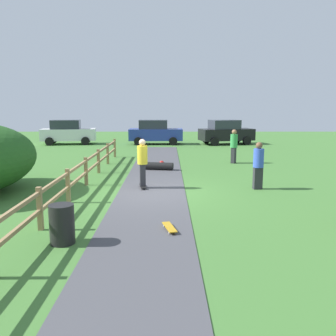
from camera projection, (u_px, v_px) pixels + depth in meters
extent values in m
plane|color=#427533|center=(150.00, 193.00, 12.89)|extent=(60.00, 60.00, 0.00)
cube|color=#47474C|center=(150.00, 193.00, 12.89)|extent=(2.40, 28.00, 0.02)
cube|color=#997A51|center=(39.00, 209.00, 8.99)|extent=(0.12, 0.12, 1.10)
cube|color=#997A51|center=(67.00, 186.00, 11.52)|extent=(0.12, 0.12, 1.10)
cube|color=#997A51|center=(85.00, 171.00, 14.06)|extent=(0.12, 0.12, 1.10)
cube|color=#997A51|center=(97.00, 161.00, 16.59)|extent=(0.12, 0.12, 1.10)
cube|color=#997A51|center=(107.00, 154.00, 19.12)|extent=(0.12, 0.12, 1.10)
cube|color=#997A51|center=(114.00, 148.00, 21.66)|extent=(0.12, 0.12, 1.10)
cube|color=#997A51|center=(77.00, 179.00, 12.80)|extent=(0.08, 18.00, 0.09)
cube|color=#997A51|center=(76.00, 167.00, 12.72)|extent=(0.08, 18.00, 0.09)
cylinder|color=black|center=(61.00, 224.00, 8.14)|extent=(0.56, 0.56, 0.90)
cube|color=black|center=(142.00, 186.00, 13.61)|extent=(0.33, 0.82, 0.02)
cylinder|color=silver|center=(139.00, 185.00, 13.88)|extent=(0.04, 0.06, 0.06)
cylinder|color=silver|center=(143.00, 185.00, 13.90)|extent=(0.04, 0.06, 0.06)
cylinder|color=silver|center=(140.00, 189.00, 13.33)|extent=(0.04, 0.06, 0.06)
cylinder|color=silver|center=(144.00, 189.00, 13.36)|extent=(0.04, 0.06, 0.06)
cube|color=#2D2D33|center=(141.00, 175.00, 13.54)|extent=(0.25, 0.35, 0.82)
cylinder|color=yellow|center=(141.00, 155.00, 13.41)|extent=(0.44, 0.44, 0.68)
sphere|color=beige|center=(141.00, 142.00, 13.33)|extent=(0.25, 0.25, 0.25)
cylinder|color=black|center=(157.00, 166.00, 17.38)|extent=(1.46, 0.60, 0.36)
sphere|color=red|center=(161.00, 163.00, 18.18)|extent=(0.26, 0.26, 0.26)
cube|color=#BF8C19|center=(168.00, 227.00, 9.03)|extent=(0.39, 0.82, 0.02)
cylinder|color=silver|center=(174.00, 232.00, 8.79)|extent=(0.04, 0.07, 0.06)
cylinder|color=silver|center=(168.00, 233.00, 8.75)|extent=(0.04, 0.07, 0.06)
cylinder|color=silver|center=(169.00, 225.00, 9.32)|extent=(0.04, 0.07, 0.06)
cylinder|color=silver|center=(163.00, 225.00, 9.28)|extent=(0.04, 0.07, 0.06)
cube|color=#2D2D33|center=(257.00, 178.00, 13.45)|extent=(0.35, 0.24, 0.82)
cylinder|color=blue|center=(257.00, 158.00, 13.32)|extent=(0.43, 0.43, 0.68)
sphere|color=brown|center=(258.00, 145.00, 13.24)|extent=(0.25, 0.25, 0.25)
cube|color=#2D2D33|center=(232.00, 155.00, 19.46)|extent=(0.33, 0.38, 0.85)
cylinder|color=green|center=(233.00, 141.00, 19.32)|extent=(0.52, 0.52, 0.70)
sphere|color=#9E704C|center=(233.00, 132.00, 19.24)|extent=(0.25, 0.25, 0.25)
cube|color=#283D99|center=(155.00, 134.00, 28.79)|extent=(4.22, 1.76, 0.90)
cube|color=#2D333D|center=(152.00, 124.00, 28.65)|extent=(2.22, 1.59, 0.70)
cylinder|color=black|center=(171.00, 139.00, 29.75)|extent=(0.64, 0.25, 0.64)
cylinder|color=black|center=(172.00, 141.00, 28.02)|extent=(0.64, 0.25, 0.64)
cylinder|color=black|center=(138.00, 139.00, 29.71)|extent=(0.64, 0.25, 0.64)
cylinder|color=black|center=(137.00, 141.00, 27.98)|extent=(0.64, 0.25, 0.64)
cube|color=black|center=(225.00, 134.00, 28.81)|extent=(4.49, 2.70, 0.90)
cube|color=#2D333D|center=(223.00, 124.00, 28.62)|extent=(2.52, 2.06, 0.70)
cylinder|color=black|center=(236.00, 139.00, 30.06)|extent=(0.68, 0.39, 0.64)
cylinder|color=black|center=(246.00, 141.00, 28.38)|extent=(0.68, 0.39, 0.64)
cylinder|color=black|center=(205.00, 140.00, 29.38)|extent=(0.68, 0.39, 0.64)
cylinder|color=black|center=(213.00, 142.00, 27.71)|extent=(0.68, 0.39, 0.64)
cube|color=silver|center=(67.00, 134.00, 28.77)|extent=(4.39, 2.26, 0.90)
cube|color=#2D333D|center=(64.00, 124.00, 28.60)|extent=(2.39, 1.85, 0.70)
cylinder|color=black|center=(86.00, 139.00, 29.89)|extent=(0.67, 0.33, 0.64)
cylinder|color=black|center=(84.00, 141.00, 28.17)|extent=(0.67, 0.33, 0.64)
cylinder|color=black|center=(52.00, 139.00, 29.52)|extent=(0.67, 0.33, 0.64)
cylinder|color=black|center=(48.00, 141.00, 27.80)|extent=(0.67, 0.33, 0.64)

